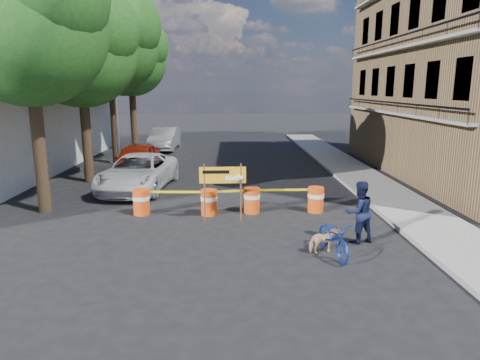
{
  "coord_description": "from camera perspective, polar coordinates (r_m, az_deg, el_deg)",
  "views": [
    {
      "loc": [
        -0.21,
        -12.89,
        4.36
      ],
      "look_at": [
        0.15,
        1.2,
        1.3
      ],
      "focal_mm": 32.0,
      "sensor_mm": 36.0,
      "label": 1
    }
  ],
  "objects": [
    {
      "name": "sedan_silver",
      "position": [
        30.99,
        -10.02,
        5.45
      ],
      "size": [
        1.76,
        4.84,
        1.58
      ],
      "primitive_type": "imported",
      "rotation": [
        0.0,
        0.0,
        -0.02
      ],
      "color": "#A0A1A7",
      "rests_on": "ground"
    },
    {
      "name": "barrel_mid_left",
      "position": [
        14.9,
        -4.15,
        -2.91
      ],
      "size": [
        0.58,
        0.58,
        0.9
      ],
      "color": "#E2460D",
      "rests_on": "ground"
    },
    {
      "name": "suv_white",
      "position": [
        19.02,
        -13.45,
        1.0
      ],
      "size": [
        3.11,
        5.72,
        1.52
      ],
      "primitive_type": "imported",
      "rotation": [
        0.0,
        0.0,
        -0.11
      ],
      "color": "silver",
      "rests_on": "ground"
    },
    {
      "name": "pedestrian",
      "position": [
        12.63,
        15.59,
        -4.14
      ],
      "size": [
        1.03,
        0.9,
        1.79
      ],
      "primitive_type": "imported",
      "rotation": [
        0.0,
        0.0,
        3.44
      ],
      "color": "black",
      "rests_on": "ground"
    },
    {
      "name": "tree_mid_a",
      "position": [
        21.0,
        -20.39,
        16.01
      ],
      "size": [
        5.25,
        5.0,
        8.68
      ],
      "color": "#332316",
      "rests_on": "ground"
    },
    {
      "name": "barrel_far_left",
      "position": [
        15.29,
        -13.03,
        -2.81
      ],
      "size": [
        0.58,
        0.58,
        0.9
      ],
      "color": "#E2460D",
      "rests_on": "ground"
    },
    {
      "name": "sidewalk_east",
      "position": [
        20.4,
        16.88,
        -0.42
      ],
      "size": [
        2.4,
        40.0,
        0.15
      ],
      "primitive_type": "cube",
      "color": "gray",
      "rests_on": "ground"
    },
    {
      "name": "streetlamp",
      "position": [
        23.11,
        -16.16,
        11.81
      ],
      "size": [
        1.25,
        0.18,
        8.0
      ],
      "color": "gray",
      "rests_on": "ground"
    },
    {
      "name": "tree_mid_b",
      "position": [
        25.84,
        -16.83,
        16.97
      ],
      "size": [
        5.67,
        5.4,
        9.62
      ],
      "color": "#332316",
      "rests_on": "ground"
    },
    {
      "name": "sedan_red",
      "position": [
        21.89,
        -13.56,
        2.61
      ],
      "size": [
        2.0,
        4.88,
        1.66
      ],
      "primitive_type": "imported",
      "rotation": [
        0.0,
        0.0,
        0.01
      ],
      "color": "maroon",
      "rests_on": "ground"
    },
    {
      "name": "detour_sign",
      "position": [
        13.91,
        -1.49,
        0.1
      ],
      "size": [
        1.52,
        0.29,
        1.95
      ],
      "rotation": [
        0.0,
        0.0,
        0.02
      ],
      "color": "#592D19",
      "rests_on": "ground"
    },
    {
      "name": "ground",
      "position": [
        13.61,
        -0.5,
        -6.44
      ],
      "size": [
        120.0,
        120.0,
        0.0
      ],
      "primitive_type": "plane",
      "color": "black",
      "rests_on": "ground"
    },
    {
      "name": "barrel_mid_right",
      "position": [
        15.13,
        1.59,
        -2.66
      ],
      "size": [
        0.58,
        0.58,
        0.9
      ],
      "color": "#E2460D",
      "rests_on": "ground"
    },
    {
      "name": "tree_near",
      "position": [
        16.38,
        -26.31,
        18.06
      ],
      "size": [
        5.46,
        5.2,
        9.15
      ],
      "color": "#332316",
      "rests_on": "ground"
    },
    {
      "name": "bicycle",
      "position": [
        11.5,
        12.45,
        -5.37
      ],
      "size": [
        0.81,
        1.08,
        1.87
      ],
      "primitive_type": "imported",
      "rotation": [
        0.0,
        0.0,
        0.17
      ],
      "color": "#13319D",
      "rests_on": "ground"
    },
    {
      "name": "dog",
      "position": [
        11.76,
        11.16,
        -7.97
      ],
      "size": [
        0.89,
        0.62,
        0.69
      ],
      "primitive_type": "imported",
      "rotation": [
        0.0,
        0.0,
        1.9
      ],
      "color": "#E4B582",
      "rests_on": "ground"
    },
    {
      "name": "barrel_far_right",
      "position": [
        15.46,
        10.07,
        -2.52
      ],
      "size": [
        0.58,
        0.58,
        0.9
      ],
      "color": "#E2460D",
      "rests_on": "ground"
    },
    {
      "name": "tree_far",
      "position": [
        30.65,
        -14.28,
        15.35
      ],
      "size": [
        5.04,
        4.8,
        8.84
      ],
      "color": "#332316",
      "rests_on": "ground"
    }
  ]
}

